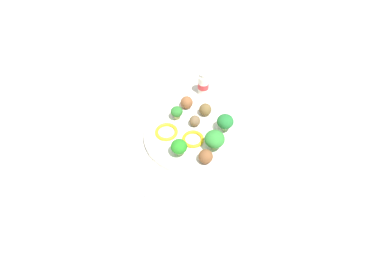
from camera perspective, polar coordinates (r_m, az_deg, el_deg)
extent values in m
plane|color=silver|center=(0.99, 0.00, -1.38)|extent=(4.00, 4.00, 0.00)
cylinder|color=white|center=(0.98, 0.00, -1.08)|extent=(0.28, 0.28, 0.02)
cylinder|color=#8FBF70|center=(0.93, -2.39, -3.98)|extent=(0.02, 0.02, 0.01)
ellipsoid|color=#248322|center=(0.91, -2.43, -3.06)|extent=(0.05, 0.05, 0.04)
cylinder|color=#95C274|center=(0.98, 5.52, 0.05)|extent=(0.01, 0.01, 0.02)
ellipsoid|color=#217030|center=(0.96, 5.63, 1.11)|extent=(0.05, 0.05, 0.04)
cylinder|color=#A5C86D|center=(0.94, 3.75, -2.98)|extent=(0.02, 0.02, 0.02)
ellipsoid|color=#2F8332|center=(0.92, 3.84, -1.86)|extent=(0.06, 0.06, 0.04)
cylinder|color=#ABB773|center=(1.01, -2.56, 1.97)|extent=(0.02, 0.02, 0.01)
ellipsoid|color=#2B742C|center=(1.00, -2.60, 2.78)|extent=(0.04, 0.04, 0.03)
sphere|color=brown|center=(1.02, 2.26, 3.14)|extent=(0.04, 0.04, 0.04)
sphere|color=brown|center=(0.99, 0.49, 1.21)|extent=(0.03, 0.03, 0.03)
sphere|color=brown|center=(1.04, -0.91, 4.34)|extent=(0.04, 0.04, 0.04)
sphere|color=brown|center=(0.90, 2.32, -4.81)|extent=(0.04, 0.04, 0.04)
torus|color=yellow|center=(0.98, -4.33, -0.64)|extent=(0.09, 0.09, 0.01)
torus|color=yellow|center=(0.96, 0.18, -1.86)|extent=(0.09, 0.09, 0.01)
cube|color=white|center=(0.86, -7.38, -13.71)|extent=(0.18, 0.13, 0.01)
cube|color=silver|center=(0.86, -9.02, -13.91)|extent=(0.09, 0.01, 0.01)
cube|color=silver|center=(0.88, -7.01, -10.81)|extent=(0.03, 0.02, 0.01)
cube|color=white|center=(0.84, -7.26, -15.47)|extent=(0.09, 0.01, 0.01)
cube|color=silver|center=(0.87, -4.81, -11.64)|extent=(0.06, 0.02, 0.01)
cylinder|color=white|center=(1.10, 1.92, 7.36)|extent=(0.04, 0.04, 0.07)
cylinder|color=red|center=(1.10, 1.92, 7.23)|extent=(0.04, 0.04, 0.02)
cylinder|color=silver|center=(1.07, 1.97, 8.94)|extent=(0.03, 0.03, 0.01)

